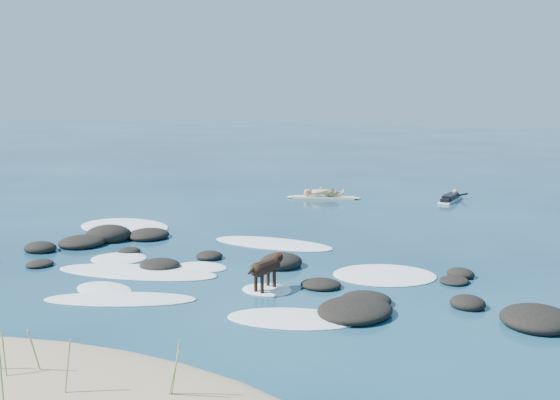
% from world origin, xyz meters
% --- Properties ---
extents(ground, '(160.00, 160.00, 0.00)m').
position_xyz_m(ground, '(0.00, 0.00, 0.00)').
color(ground, '#0A2642').
rests_on(ground, ground).
extents(dune_grass, '(3.97, 1.72, 1.20)m').
position_xyz_m(dune_grass, '(-0.30, -8.01, 0.57)').
color(dune_grass, '#93AC53').
rests_on(dune_grass, ground).
extents(reef_rocks, '(14.79, 6.24, 0.57)m').
position_xyz_m(reef_rocks, '(-1.76, -1.24, 0.10)').
color(reef_rocks, black).
rests_on(reef_rocks, ground).
extents(breaking_foam, '(12.32, 8.68, 0.12)m').
position_xyz_m(breaking_foam, '(-1.96, -0.45, 0.01)').
color(breaking_foam, white).
rests_on(breaking_foam, ground).
extents(standing_surfer_rig, '(2.98, 1.20, 1.72)m').
position_xyz_m(standing_surfer_rig, '(-2.20, 10.08, 0.68)').
color(standing_surfer_rig, beige).
rests_on(standing_surfer_rig, ground).
extents(paddling_surfer_rig, '(1.00, 2.25, 0.39)m').
position_xyz_m(paddling_surfer_rig, '(2.67, 11.44, 0.13)').
color(paddling_surfer_rig, white).
rests_on(paddling_surfer_rig, ground).
extents(dog, '(0.48, 1.25, 0.80)m').
position_xyz_m(dog, '(0.70, -2.12, 0.53)').
color(dog, black).
rests_on(dog, ground).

